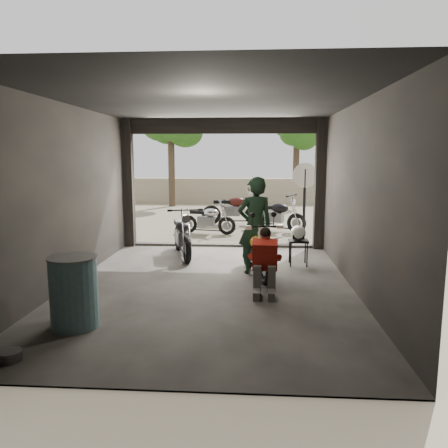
# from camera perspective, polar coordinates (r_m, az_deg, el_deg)

# --- Properties ---
(ground) EXTENTS (80.00, 80.00, 0.00)m
(ground) POSITION_cam_1_polar(r_m,az_deg,el_deg) (7.82, -1.91, -8.23)
(ground) COLOR #7A6D56
(ground) RESTS_ON ground
(garage) EXTENTS (7.00, 7.13, 3.20)m
(garage) POSITION_cam_1_polar(r_m,az_deg,el_deg) (8.08, -1.57, 1.62)
(garage) COLOR #2D2B28
(garage) RESTS_ON ground
(boundary_wall) EXTENTS (18.00, 0.30, 1.20)m
(boundary_wall) POSITION_cam_1_polar(r_m,az_deg,el_deg) (21.51, 1.84, 4.33)
(boundary_wall) COLOR gray
(boundary_wall) RESTS_ON ground
(tree_left) EXTENTS (2.20, 2.20, 5.60)m
(tree_left) POSITION_cam_1_polar(r_m,az_deg,el_deg) (20.35, -6.98, 13.55)
(tree_left) COLOR #382B1E
(tree_left) RESTS_ON ground
(tree_right) EXTENTS (2.20, 2.20, 5.00)m
(tree_right) POSITION_cam_1_polar(r_m,az_deg,el_deg) (21.57, 9.51, 12.09)
(tree_right) COLOR #382B1E
(tree_right) RESTS_ON ground
(main_bike) EXTENTS (1.06, 1.74, 1.08)m
(main_bike) POSITION_cam_1_polar(r_m,az_deg,el_deg) (8.41, 4.24, -3.23)
(main_bike) COLOR beige
(main_bike) RESTS_ON ground
(left_bike) EXTENTS (1.20, 1.86, 1.17)m
(left_bike) POSITION_cam_1_polar(r_m,az_deg,el_deg) (10.02, -5.48, -1.02)
(left_bike) COLOR black
(left_bike) RESTS_ON ground
(outside_bike_a) EXTENTS (1.60, 0.91, 1.02)m
(outside_bike_a) POSITION_cam_1_polar(r_m,az_deg,el_deg) (12.95, -2.19, 0.92)
(outside_bike_a) COLOR black
(outside_bike_a) RESTS_ON ground
(outside_bike_b) EXTENTS (1.85, 0.82, 1.24)m
(outside_bike_b) POSITION_cam_1_polar(r_m,az_deg,el_deg) (14.66, 1.16, 2.29)
(outside_bike_b) COLOR #3E120F
(outside_bike_b) RESTS_ON ground
(outside_bike_c) EXTENTS (1.84, 1.41, 1.16)m
(outside_bike_c) POSITION_cam_1_polar(r_m,az_deg,el_deg) (13.47, 6.80, 1.47)
(outside_bike_c) COLOR black
(outside_bike_c) RESTS_ON ground
(rider) EXTENTS (0.80, 0.65, 1.91)m
(rider) POSITION_cam_1_polar(r_m,az_deg,el_deg) (8.50, 4.08, -0.24)
(rider) COLOR black
(rider) RESTS_ON ground
(mechanic) EXTENTS (0.59, 0.78, 1.09)m
(mechanic) POSITION_cam_1_polar(r_m,az_deg,el_deg) (7.22, 5.34, -5.23)
(mechanic) COLOR red
(mechanic) RESTS_ON ground
(stool) EXTENTS (0.40, 0.40, 0.56)m
(stool) POSITION_cam_1_polar(r_m,az_deg,el_deg) (9.32, 9.69, -2.51)
(stool) COLOR black
(stool) RESTS_ON ground
(helmet) EXTENTS (0.39, 0.40, 0.31)m
(helmet) POSITION_cam_1_polar(r_m,az_deg,el_deg) (9.24, 9.66, -1.16)
(helmet) COLOR white
(helmet) RESTS_ON stool
(oil_drum) EXTENTS (0.65, 0.65, 0.97)m
(oil_drum) POSITION_cam_1_polar(r_m,az_deg,el_deg) (6.22, -18.99, -8.54)
(oil_drum) COLOR #466D76
(oil_drum) RESTS_ON ground
(sign_post) EXTENTS (0.70, 0.08, 2.11)m
(sign_post) POSITION_cam_1_polar(r_m,az_deg,el_deg) (12.58, 10.50, 4.63)
(sign_post) COLOR black
(sign_post) RESTS_ON ground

